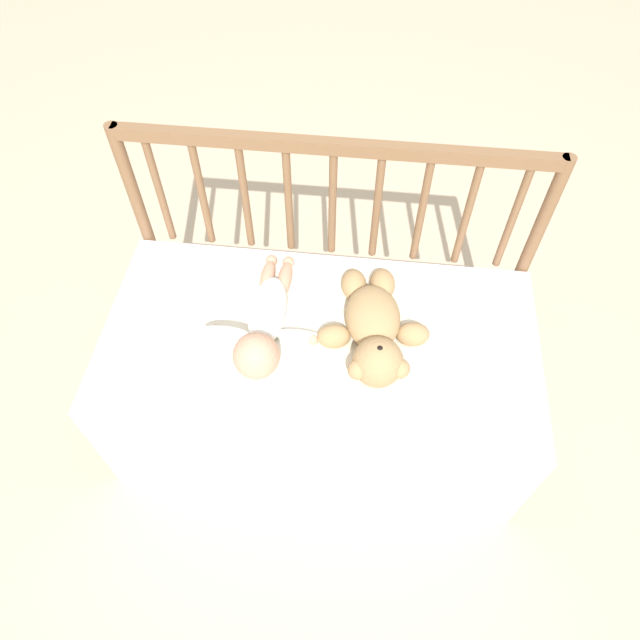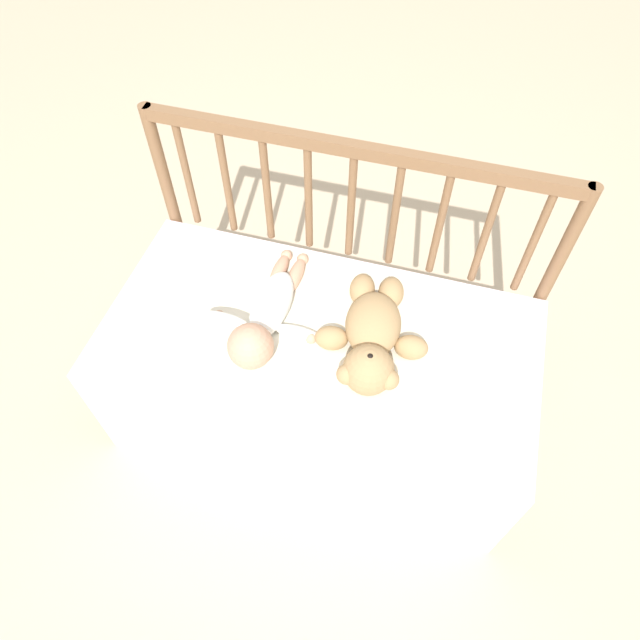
# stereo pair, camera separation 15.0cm
# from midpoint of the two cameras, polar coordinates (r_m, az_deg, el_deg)

# --- Properties ---
(ground_plane) EXTENTS (12.00, 12.00, 0.00)m
(ground_plane) POSITION_cam_midpoint_polar(r_m,az_deg,el_deg) (1.91, -2.31, -9.16)
(ground_plane) COLOR #C6B293
(crib_mattress) EXTENTS (1.18, 0.60, 0.43)m
(crib_mattress) POSITION_cam_midpoint_polar(r_m,az_deg,el_deg) (1.72, -2.55, -5.92)
(crib_mattress) COLOR silver
(crib_mattress) RESTS_ON ground_plane
(crib_rail) EXTENTS (1.18, 0.04, 0.82)m
(crib_rail) POSITION_cam_midpoint_polar(r_m,az_deg,el_deg) (1.63, -1.42, 10.38)
(crib_rail) COLOR brown
(crib_rail) RESTS_ON ground_plane
(blanket) EXTENTS (0.81, 0.52, 0.01)m
(blanket) POSITION_cam_midpoint_polar(r_m,az_deg,el_deg) (1.55, -3.57, -1.15)
(blanket) COLOR silver
(blanket) RESTS_ON crib_mattress
(teddy_bear) EXTENTS (0.30, 0.40, 0.13)m
(teddy_bear) POSITION_cam_midpoint_polar(r_m,az_deg,el_deg) (1.49, 2.55, -1.10)
(teddy_bear) COLOR tan
(teddy_bear) RESTS_ON crib_mattress
(baby) EXTENTS (0.32, 0.43, 0.12)m
(baby) POSITION_cam_midpoint_polar(r_m,az_deg,el_deg) (1.52, -8.42, -0.71)
(baby) COLOR white
(baby) RESTS_ON crib_mattress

